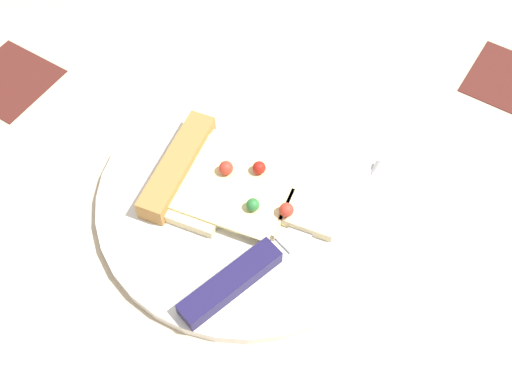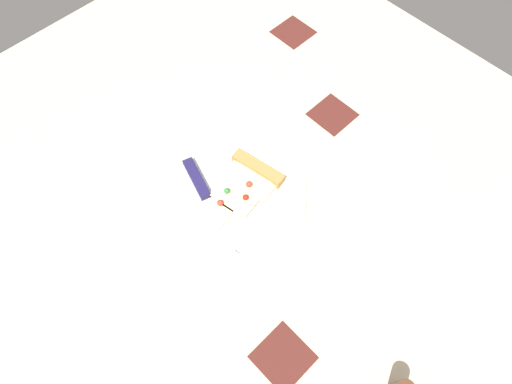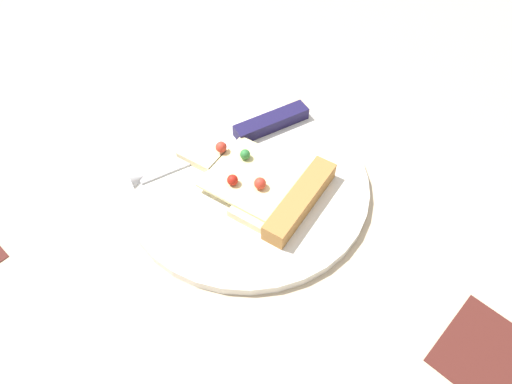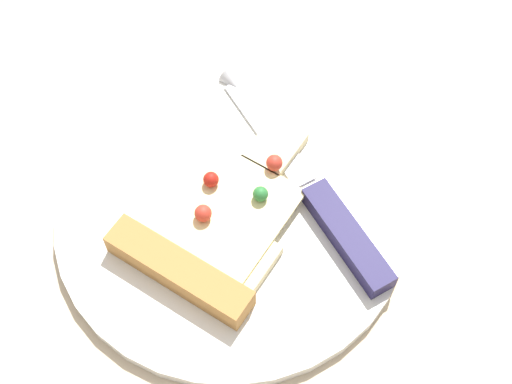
# 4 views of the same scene
# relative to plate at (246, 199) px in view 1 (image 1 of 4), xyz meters

# --- Properties ---
(ground_plane) EXTENTS (1.37, 1.37, 0.03)m
(ground_plane) POSITION_rel_plate_xyz_m (0.04, -0.02, -0.02)
(ground_plane) COLOR #C6B293
(ground_plane) RESTS_ON ground
(plate) EXTENTS (0.28, 0.28, 0.01)m
(plate) POSITION_rel_plate_xyz_m (0.00, 0.00, 0.00)
(plate) COLOR white
(plate) RESTS_ON ground_plane
(pizza_slice) EXTENTS (0.13, 0.19, 0.03)m
(pizza_slice) POSITION_rel_plate_xyz_m (0.00, -0.02, 0.01)
(pizza_slice) COLOR beige
(pizza_slice) RESTS_ON plate
(knife) EXTENTS (0.24, 0.09, 0.02)m
(knife) POSITION_rel_plate_xyz_m (0.04, 0.05, 0.01)
(knife) COLOR silver
(knife) RESTS_ON plate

